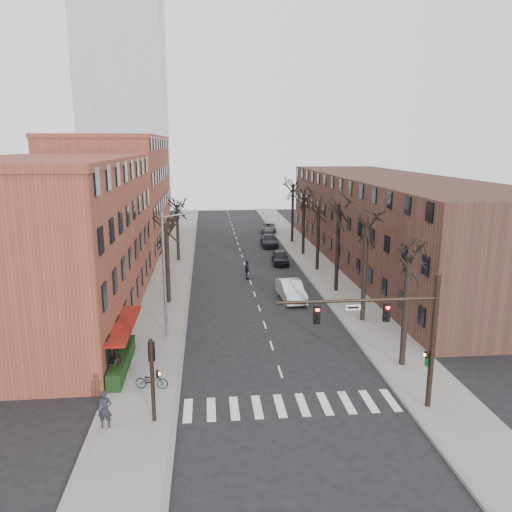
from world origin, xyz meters
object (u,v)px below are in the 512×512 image
object	(u,v)px
silver_sedan	(291,290)
pedestrian_a	(105,409)
parked_car_near	(280,257)
bicycle	(152,380)
parked_car_mid	(269,241)

from	to	relation	value
silver_sedan	pedestrian_a	distance (m)	22.95
parked_car_near	pedestrian_a	size ratio (longest dim) A/B	2.42
silver_sedan	parked_car_near	distance (m)	13.59
bicycle	parked_car_near	bearing A→B (deg)	-12.90
silver_sedan	bicycle	xyz separation A→B (m)	(-10.48, -15.68, -0.23)
bicycle	pedestrian_a	bearing A→B (deg)	162.79
pedestrian_a	silver_sedan	bearing A→B (deg)	59.07
silver_sedan	parked_car_mid	world-z (taller)	silver_sedan
bicycle	silver_sedan	bearing A→B (deg)	-25.15
silver_sedan	pedestrian_a	world-z (taller)	pedestrian_a
parked_car_near	pedestrian_a	bearing A→B (deg)	-108.65
parked_car_near	pedestrian_a	xyz separation A→B (m)	(-13.32, -32.95, 0.31)
pedestrian_a	parked_car_mid	bearing A→B (deg)	74.22
parked_car_near	parked_car_mid	bearing A→B (deg)	93.30
silver_sedan	parked_car_mid	distance (m)	23.74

